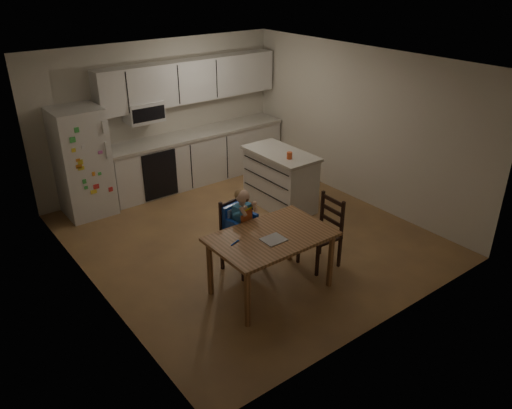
{
  "coord_description": "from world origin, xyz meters",
  "views": [
    {
      "loc": [
        -3.76,
        -5.16,
        3.64
      ],
      "look_at": [
        -0.32,
        -0.65,
        0.86
      ],
      "focal_mm": 35.0,
      "sensor_mm": 36.0,
      "label": 1
    }
  ],
  "objects_px": {
    "red_cup": "(289,155)",
    "dining_table": "(271,243)",
    "chair_booster": "(240,221)",
    "chair_side": "(326,227)",
    "kitchen_island": "(280,179)",
    "refrigerator": "(82,162)"
  },
  "relations": [
    {
      "from": "dining_table",
      "to": "chair_booster",
      "type": "distance_m",
      "value": 0.62
    },
    {
      "from": "refrigerator",
      "to": "chair_side",
      "type": "height_order",
      "value": "refrigerator"
    },
    {
      "from": "refrigerator",
      "to": "chair_side",
      "type": "bearing_deg",
      "value": -59.92
    },
    {
      "from": "kitchen_island",
      "to": "refrigerator",
      "type": "bearing_deg",
      "value": 147.22
    },
    {
      "from": "red_cup",
      "to": "chair_booster",
      "type": "height_order",
      "value": "chair_booster"
    },
    {
      "from": "red_cup",
      "to": "dining_table",
      "type": "height_order",
      "value": "red_cup"
    },
    {
      "from": "red_cup",
      "to": "chair_side",
      "type": "bearing_deg",
      "value": -111.91
    },
    {
      "from": "kitchen_island",
      "to": "chair_booster",
      "type": "relative_size",
      "value": 1.11
    },
    {
      "from": "chair_booster",
      "to": "red_cup",
      "type": "bearing_deg",
      "value": 19.46
    },
    {
      "from": "red_cup",
      "to": "chair_side",
      "type": "height_order",
      "value": "red_cup"
    },
    {
      "from": "dining_table",
      "to": "chair_booster",
      "type": "bearing_deg",
      "value": 90.68
    },
    {
      "from": "dining_table",
      "to": "kitchen_island",
      "type": "bearing_deg",
      "value": 47.56
    },
    {
      "from": "kitchen_island",
      "to": "dining_table",
      "type": "relative_size",
      "value": 0.89
    },
    {
      "from": "red_cup",
      "to": "chair_booster",
      "type": "distance_m",
      "value": 1.74
    },
    {
      "from": "dining_table",
      "to": "chair_booster",
      "type": "relative_size",
      "value": 1.25
    },
    {
      "from": "refrigerator",
      "to": "red_cup",
      "type": "relative_size",
      "value": 16.32
    },
    {
      "from": "chair_booster",
      "to": "chair_side",
      "type": "height_order",
      "value": "chair_booster"
    },
    {
      "from": "kitchen_island",
      "to": "chair_side",
      "type": "bearing_deg",
      "value": -110.77
    },
    {
      "from": "refrigerator",
      "to": "dining_table",
      "type": "xyz_separation_m",
      "value": [
        1.0,
        -3.4,
        -0.19
      ]
    },
    {
      "from": "chair_booster",
      "to": "dining_table",
      "type": "bearing_deg",
      "value": -98.2
    },
    {
      "from": "chair_booster",
      "to": "chair_side",
      "type": "relative_size",
      "value": 1.2
    },
    {
      "from": "chair_side",
      "to": "chair_booster",
      "type": "bearing_deg",
      "value": -118.18
    }
  ]
}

